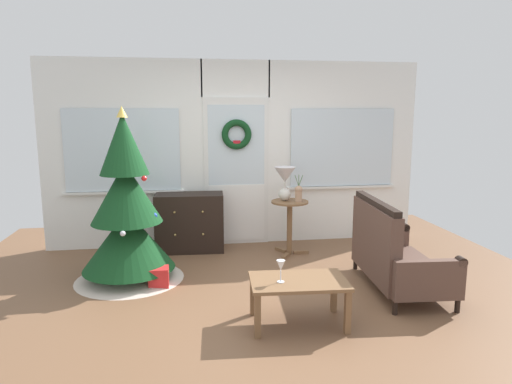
{
  "coord_description": "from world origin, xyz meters",
  "views": [
    {
      "loc": [
        -0.67,
        -4.2,
        1.84
      ],
      "look_at": [
        0.05,
        0.55,
        1.0
      ],
      "focal_mm": 31.78,
      "sensor_mm": 36.0,
      "label": 1
    }
  ],
  "objects": [
    {
      "name": "ground_plane",
      "position": [
        0.0,
        0.0,
        0.0
      ],
      "size": [
        6.76,
        6.76,
        0.0
      ],
      "primitive_type": "plane",
      "color": "brown"
    },
    {
      "name": "back_wall_with_door",
      "position": [
        0.0,
        2.08,
        1.28
      ],
      "size": [
        5.2,
        0.19,
        2.55
      ],
      "color": "white",
      "rests_on": "ground"
    },
    {
      "name": "christmas_tree",
      "position": [
        -1.35,
        0.8,
        0.7
      ],
      "size": [
        1.2,
        1.2,
        1.91
      ],
      "color": "#4C331E",
      "rests_on": "ground"
    },
    {
      "name": "dresser_cabinet",
      "position": [
        -0.66,
        1.79,
        0.39
      ],
      "size": [
        0.92,
        0.48,
        0.78
      ],
      "color": "black",
      "rests_on": "ground"
    },
    {
      "name": "settee_sofa",
      "position": [
        1.43,
        0.1,
        0.38
      ],
      "size": [
        0.8,
        1.4,
        0.96
      ],
      "color": "black",
      "rests_on": "ground"
    },
    {
      "name": "side_table",
      "position": [
        0.62,
        1.42,
        0.51
      ],
      "size": [
        0.5,
        0.48,
        0.72
      ],
      "color": "brown",
      "rests_on": "ground"
    },
    {
      "name": "table_lamp",
      "position": [
        0.56,
        1.46,
        1.0
      ],
      "size": [
        0.28,
        0.28,
        0.44
      ],
      "color": "silver",
      "rests_on": "side_table"
    },
    {
      "name": "flower_vase",
      "position": [
        0.72,
        1.36,
        0.83
      ],
      "size": [
        0.11,
        0.1,
        0.35
      ],
      "color": "tan",
      "rests_on": "side_table"
    },
    {
      "name": "coffee_table",
      "position": [
        0.26,
        -0.55,
        0.35
      ],
      "size": [
        0.87,
        0.57,
        0.41
      ],
      "color": "brown",
      "rests_on": "ground"
    },
    {
      "name": "wine_glass",
      "position": [
        0.09,
        -0.58,
        0.55
      ],
      "size": [
        0.08,
        0.08,
        0.2
      ],
      "color": "silver",
      "rests_on": "coffee_table"
    },
    {
      "name": "gift_box",
      "position": [
        -1.01,
        0.53,
        0.1
      ],
      "size": [
        0.21,
        0.19,
        0.21
      ],
      "primitive_type": "cube",
      "color": "red",
      "rests_on": "ground"
    }
  ]
}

